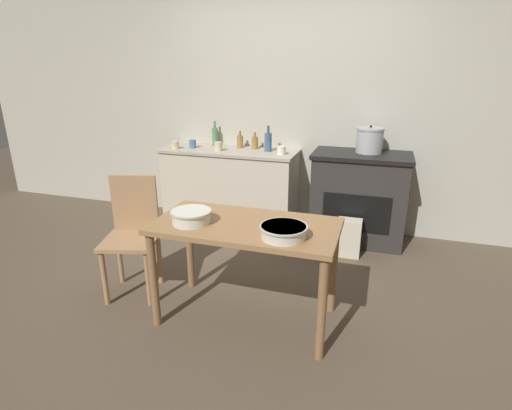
# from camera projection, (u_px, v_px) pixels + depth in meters

# --- Properties ---
(ground_plane) EXTENTS (14.00, 14.00, 0.00)m
(ground_plane) POSITION_uv_depth(u_px,v_px,m) (239.00, 287.00, 3.28)
(ground_plane) COLOR brown
(wall_back) EXTENTS (8.00, 0.07, 2.55)m
(wall_back) POSITION_uv_depth(u_px,v_px,m) (288.00, 110.00, 4.29)
(wall_back) COLOR #B2AD9E
(wall_back) RESTS_ON ground_plane
(counter_cabinet) EXTENTS (1.47, 0.56, 0.87)m
(counter_cabinet) POSITION_uv_depth(u_px,v_px,m) (230.00, 188.00, 4.46)
(counter_cabinet) COLOR beige
(counter_cabinet) RESTS_ON ground_plane
(stove) EXTENTS (0.95, 0.57, 0.92)m
(stove) POSITION_uv_depth(u_px,v_px,m) (359.00, 198.00, 4.05)
(stove) COLOR #2D2B28
(stove) RESTS_ON ground_plane
(work_table) EXTENTS (1.24, 0.64, 0.73)m
(work_table) POSITION_uv_depth(u_px,v_px,m) (246.00, 238.00, 2.69)
(work_table) COLOR #997047
(work_table) RESTS_ON ground_plane
(chair) EXTENTS (0.50, 0.50, 0.92)m
(chair) POSITION_uv_depth(u_px,v_px,m) (133.00, 232.00, 3.11)
(chair) COLOR #A87F56
(chair) RESTS_ON ground_plane
(flour_sack) EXTENTS (0.22, 0.16, 0.36)m
(flour_sack) POSITION_uv_depth(u_px,v_px,m) (349.00, 238.00, 3.79)
(flour_sack) COLOR beige
(flour_sack) RESTS_ON ground_plane
(stock_pot) EXTENTS (0.26, 0.26, 0.27)m
(stock_pot) POSITION_uv_depth(u_px,v_px,m) (370.00, 140.00, 3.89)
(stock_pot) COLOR #A8A8AD
(stock_pot) RESTS_ON stove
(mixing_bowl_large) EXTENTS (0.30, 0.30, 0.08)m
(mixing_bowl_large) POSITION_uv_depth(u_px,v_px,m) (283.00, 231.00, 2.43)
(mixing_bowl_large) COLOR silver
(mixing_bowl_large) RESTS_ON work_table
(mixing_bowl_small) EXTENTS (0.27, 0.27, 0.09)m
(mixing_bowl_small) POSITION_uv_depth(u_px,v_px,m) (191.00, 216.00, 2.66)
(mixing_bowl_small) COLOR silver
(mixing_bowl_small) RESTS_ON work_table
(bottle_far_left) EXTENTS (0.07, 0.07, 0.19)m
(bottle_far_left) POSITION_uv_depth(u_px,v_px,m) (240.00, 141.00, 4.38)
(bottle_far_left) COLOR olive
(bottle_far_left) RESTS_ON counter_cabinet
(bottle_left) EXTENTS (0.07, 0.07, 0.18)m
(bottle_left) POSITION_uv_depth(u_px,v_px,m) (255.00, 142.00, 4.32)
(bottle_left) COLOR olive
(bottle_left) RESTS_ON counter_cabinet
(bottle_mid_left) EXTENTS (0.07, 0.07, 0.27)m
(bottle_mid_left) POSITION_uv_depth(u_px,v_px,m) (215.00, 136.00, 4.51)
(bottle_mid_left) COLOR #517F5B
(bottle_mid_left) RESTS_ON counter_cabinet
(bottle_center_left) EXTENTS (0.08, 0.08, 0.27)m
(bottle_center_left) POSITION_uv_depth(u_px,v_px,m) (268.00, 142.00, 4.18)
(bottle_center_left) COLOR #3D5675
(bottle_center_left) RESTS_ON counter_cabinet
(cup_center) EXTENTS (0.09, 0.09, 0.08)m
(cup_center) POSITION_uv_depth(u_px,v_px,m) (281.00, 150.00, 4.06)
(cup_center) COLOR silver
(cup_center) RESTS_ON counter_cabinet
(cup_center_right) EXTENTS (0.07, 0.07, 0.09)m
(cup_center_right) POSITION_uv_depth(u_px,v_px,m) (193.00, 144.00, 4.38)
(cup_center_right) COLOR #4C6B99
(cup_center_right) RESTS_ON counter_cabinet
(cup_mid_right) EXTENTS (0.08, 0.08, 0.10)m
(cup_mid_right) POSITION_uv_depth(u_px,v_px,m) (218.00, 146.00, 4.22)
(cup_mid_right) COLOR beige
(cup_mid_right) RESTS_ON counter_cabinet
(cup_right) EXTENTS (0.08, 0.08, 0.08)m
(cup_right) POSITION_uv_depth(u_px,v_px,m) (175.00, 145.00, 4.34)
(cup_right) COLOR beige
(cup_right) RESTS_ON counter_cabinet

